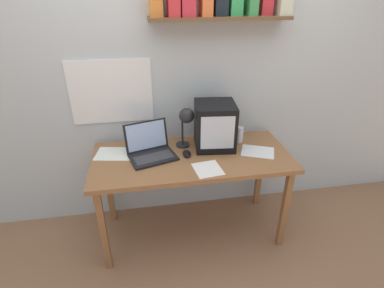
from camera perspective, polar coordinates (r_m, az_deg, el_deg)
name	(u,v)px	position (r m, az deg, el deg)	size (l,w,h in m)	color
ground_plane	(192,230)	(2.72, 0.00, -16.08)	(12.00, 12.00, 0.00)	#95694A
back_wall	(184,68)	(2.42, -1.51, 14.25)	(5.60, 0.24, 2.60)	silver
corner_desk	(192,164)	(2.30, 0.00, -3.79)	(1.49, 0.66, 0.75)	#95613A
crt_monitor	(215,126)	(2.33, 4.37, 3.53)	(0.33, 0.34, 0.36)	black
laptop	(150,148)	(2.26, -7.99, -0.72)	(0.40, 0.35, 0.24)	black
desk_lamp	(186,119)	(2.25, -1.13, 4.78)	(0.14, 0.18, 0.34)	#232326
juice_glass	(239,135)	(2.47, 9.00, 1.66)	(0.06, 0.06, 0.13)	white
computer_mouse	(187,154)	(2.26, -1.00, -1.85)	(0.06, 0.11, 0.03)	black
open_notebook	(258,152)	(2.37, 12.40, -1.42)	(0.30, 0.27, 0.00)	white
loose_paper_near_laptop	(208,169)	(2.10, 3.02, -4.80)	(0.21, 0.22, 0.00)	white
printed_handout	(115,154)	(2.36, -14.52, -1.81)	(0.31, 0.25, 0.00)	white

